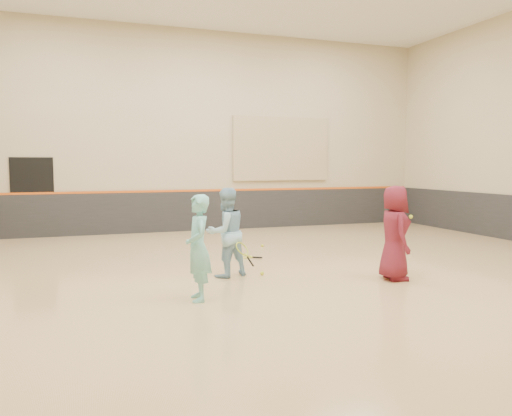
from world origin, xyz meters
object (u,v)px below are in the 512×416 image
object	(u,v)px
girl	(198,248)
young_man	(394,233)
spare_racket	(245,256)
instructor	(226,232)

from	to	relation	value
girl	young_man	xyz separation A→B (m)	(3.52, 0.20, 0.04)
girl	spare_racket	distance (m)	3.54
girl	spare_racket	size ratio (longest dim) A/B	2.27
young_man	spare_racket	size ratio (longest dim) A/B	2.37
instructor	spare_racket	distance (m)	2.01
young_man	spare_racket	distance (m)	3.44
girl	young_man	world-z (taller)	young_man
instructor	young_man	xyz separation A→B (m)	(2.71, -1.17, 0.02)
instructor	spare_racket	xyz separation A→B (m)	(0.89, 1.64, -0.77)
instructor	young_man	distance (m)	2.95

